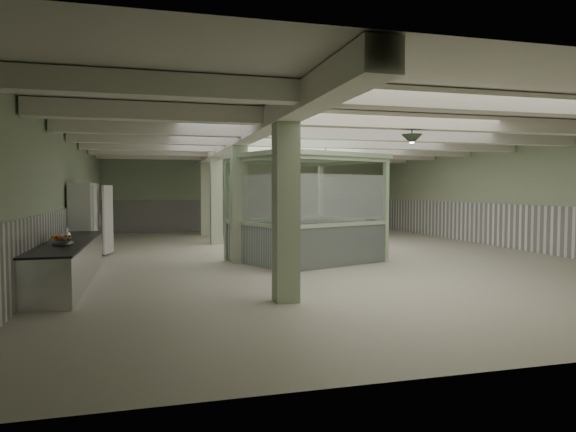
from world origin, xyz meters
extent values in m
plane|color=beige|center=(0.00, 0.00, 0.00)|extent=(20.00, 20.00, 0.00)
cube|color=beige|center=(0.00, 0.00, 3.60)|extent=(14.00, 20.00, 0.02)
cube|color=#A3B490|center=(0.00, 10.00, 1.80)|extent=(14.00, 0.02, 3.60)
cube|color=#A3B490|center=(-7.00, 0.00, 1.80)|extent=(0.02, 20.00, 3.60)
cube|color=#A3B490|center=(7.00, 0.00, 1.80)|extent=(0.02, 20.00, 3.60)
cube|color=white|center=(-6.97, 0.00, 0.75)|extent=(0.05, 19.90, 1.50)
cube|color=white|center=(6.97, 0.00, 0.75)|extent=(0.05, 19.90, 1.50)
cube|color=white|center=(0.00, 9.97, 0.75)|extent=(13.90, 0.05, 1.50)
cube|color=white|center=(-2.50, 0.00, 3.38)|extent=(0.45, 19.90, 0.40)
cube|color=white|center=(0.00, -7.50, 3.42)|extent=(13.90, 0.35, 0.32)
cube|color=white|center=(0.00, -5.00, 3.42)|extent=(13.90, 0.35, 0.32)
cube|color=white|center=(0.00, -2.50, 3.42)|extent=(13.90, 0.35, 0.32)
cube|color=white|center=(0.00, 0.00, 3.42)|extent=(13.90, 0.35, 0.32)
cube|color=white|center=(0.00, 2.50, 3.42)|extent=(13.90, 0.35, 0.32)
cube|color=white|center=(0.00, 5.00, 3.42)|extent=(13.90, 0.35, 0.32)
cube|color=white|center=(0.00, 7.50, 3.42)|extent=(13.90, 0.35, 0.32)
cube|color=#AFC09A|center=(-2.50, -6.00, 1.80)|extent=(0.42, 0.42, 3.60)
cube|color=#AFC09A|center=(-2.50, -1.00, 1.80)|extent=(0.42, 0.42, 3.60)
cube|color=#AFC09A|center=(-2.50, 4.00, 1.80)|extent=(0.42, 0.42, 3.60)
cube|color=#AFC09A|center=(-2.50, 8.00, 1.80)|extent=(0.42, 0.42, 3.60)
cone|color=#2F3D2E|center=(0.50, -5.00, 3.05)|extent=(0.44, 0.44, 0.22)
cone|color=#2F3D2E|center=(0.50, 0.50, 3.05)|extent=(0.44, 0.44, 0.22)
cone|color=#2F3D2E|center=(0.50, 5.50, 3.05)|extent=(0.44, 0.44, 0.22)
cube|color=silver|center=(-6.54, -3.11, 0.44)|extent=(0.90, 5.35, 0.88)
cube|color=black|center=(-6.54, -3.11, 0.89)|extent=(0.94, 5.39, 0.04)
cylinder|color=#B2B2B7|center=(-6.66, -3.61, 0.95)|extent=(0.29, 0.29, 0.10)
cube|color=white|center=(-6.65, 0.88, 1.08)|extent=(0.59, 2.35, 2.16)
cube|color=white|center=(-6.33, 0.34, 1.08)|extent=(0.06, 0.88, 2.06)
cube|color=white|center=(-6.21, 1.52, 1.08)|extent=(0.24, 0.88, 2.06)
cube|color=silver|center=(-6.29, 0.34, 1.08)|extent=(0.02, 0.05, 0.30)
cube|color=silver|center=(-6.29, 1.42, 1.08)|extent=(0.02, 0.05, 0.30)
cube|color=#A8C39C|center=(-1.75, -3.05, 1.42)|extent=(0.15, 0.15, 2.85)
cube|color=#A8C39C|center=(-2.75, -0.39, 1.42)|extent=(0.15, 0.15, 2.85)
cube|color=#A8C39C|center=(1.45, -1.84, 1.42)|extent=(0.15, 0.15, 2.85)
cube|color=#A8C39C|center=(0.45, 0.82, 1.42)|extent=(0.15, 0.15, 2.85)
cube|color=#A8C39C|center=(-0.65, -1.11, 2.91)|extent=(4.52, 4.19, 0.12)
cube|color=silver|center=(-0.15, -2.45, 0.55)|extent=(3.03, 1.19, 1.05)
cube|color=silver|center=(-0.15, -2.45, 1.78)|extent=(3.03, 1.19, 1.22)
cube|color=silver|center=(-1.15, 0.22, 0.55)|extent=(3.03, 1.19, 1.05)
cube|color=silver|center=(-1.15, 0.22, 1.78)|extent=(3.03, 1.19, 1.22)
cube|color=silver|center=(-2.25, -1.72, 0.55)|extent=(0.99, 2.50, 1.05)
cube|color=silver|center=(-2.25, -1.72, 1.78)|extent=(0.99, 2.50, 1.22)
cube|color=silver|center=(0.95, -0.51, 0.55)|extent=(0.99, 2.50, 1.05)
cube|color=silver|center=(0.95, -0.51, 1.78)|extent=(0.99, 2.50, 1.22)
cube|color=#5D6150|center=(1.36, -1.24, 0.59)|extent=(0.50, 0.62, 1.18)
camera|label=1|loc=(-4.82, -14.78, 2.01)|focal=32.00mm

